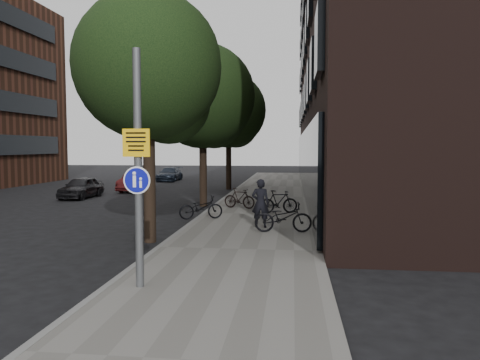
# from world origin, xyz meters

# --- Properties ---
(ground) EXTENTS (120.00, 120.00, 0.00)m
(ground) POSITION_xyz_m (0.00, 0.00, 0.00)
(ground) COLOR black
(ground) RESTS_ON ground
(sidewalk) EXTENTS (4.50, 60.00, 0.12)m
(sidewalk) POSITION_xyz_m (0.25, 10.00, 0.06)
(sidewalk) COLOR slate
(sidewalk) RESTS_ON ground
(curb_edge) EXTENTS (0.15, 60.00, 0.13)m
(curb_edge) POSITION_xyz_m (-2.00, 10.00, 0.07)
(curb_edge) COLOR slate
(curb_edge) RESTS_ON ground
(building_right_dark_brick) EXTENTS (12.00, 40.00, 18.00)m
(building_right_dark_brick) POSITION_xyz_m (8.50, 22.00, 9.00)
(building_right_dark_brick) COLOR black
(building_right_dark_brick) RESTS_ON ground
(street_tree_near) EXTENTS (4.40, 4.40, 7.50)m
(street_tree_near) POSITION_xyz_m (-2.53, 4.64, 5.11)
(street_tree_near) COLOR black
(street_tree_near) RESTS_ON ground
(street_tree_mid) EXTENTS (5.00, 5.00, 7.80)m
(street_tree_mid) POSITION_xyz_m (-2.53, 13.14, 5.11)
(street_tree_mid) COLOR black
(street_tree_mid) RESTS_ON ground
(street_tree_far) EXTENTS (5.00, 5.00, 7.80)m
(street_tree_far) POSITION_xyz_m (-2.53, 22.14, 5.11)
(street_tree_far) COLOR black
(street_tree_far) RESTS_ON ground
(signpost) EXTENTS (0.54, 0.16, 4.69)m
(signpost) POSITION_xyz_m (-1.32, -0.29, 2.49)
(signpost) COLOR #595B5E
(signpost) RESTS_ON sidewalk
(pedestrian) EXTENTS (0.62, 0.42, 1.68)m
(pedestrian) POSITION_xyz_m (0.60, 6.80, 0.96)
(pedestrian) COLOR black
(pedestrian) RESTS_ON sidewalk
(parked_bike_facade_near) EXTENTS (1.91, 0.80, 0.98)m
(parked_bike_facade_near) POSITION_xyz_m (1.40, 5.96, 0.61)
(parked_bike_facade_near) COLOR black
(parked_bike_facade_near) RESTS_ON sidewalk
(parked_bike_facade_far) EXTENTS (1.68, 0.90, 0.97)m
(parked_bike_facade_far) POSITION_xyz_m (1.13, 10.24, 0.61)
(parked_bike_facade_far) COLOR black
(parked_bike_facade_far) RESTS_ON sidewalk
(parked_bike_curb_near) EXTENTS (1.79, 1.19, 0.89)m
(parked_bike_curb_near) POSITION_xyz_m (-1.80, 8.37, 0.56)
(parked_bike_curb_near) COLOR black
(parked_bike_curb_near) RESTS_ON sidewalk
(parked_bike_curb_far) EXTENTS (1.57, 0.92, 0.91)m
(parked_bike_curb_far) POSITION_xyz_m (-0.68, 11.61, 0.58)
(parked_bike_curb_far) COLOR black
(parked_bike_curb_far) RESTS_ON sidewalk
(parked_car_near) EXTENTS (1.51, 3.57, 1.21)m
(parked_car_near) POSITION_xyz_m (-10.12, 15.81, 0.60)
(parked_car_near) COLOR black
(parked_car_near) RESTS_ON ground
(parked_car_mid) EXTENTS (1.38, 3.89, 1.28)m
(parked_car_mid) POSITION_xyz_m (-8.37, 20.02, 0.64)
(parked_car_mid) COLOR #541818
(parked_car_mid) RESTS_ON ground
(parked_car_far) EXTENTS (1.59, 3.89, 1.13)m
(parked_car_far) POSITION_xyz_m (-8.59, 29.11, 0.56)
(parked_car_far) COLOR black
(parked_car_far) RESTS_ON ground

